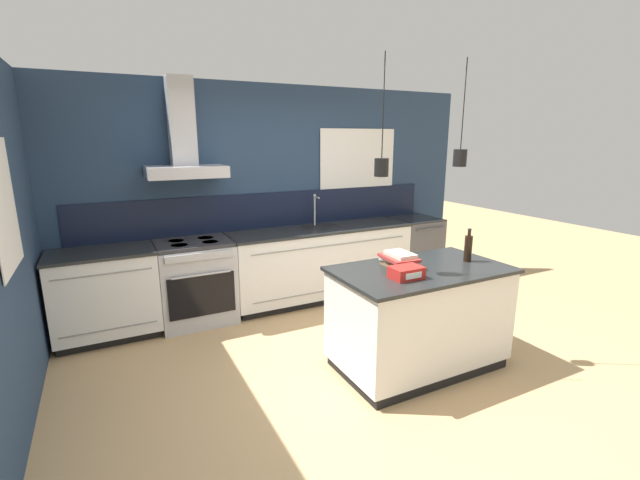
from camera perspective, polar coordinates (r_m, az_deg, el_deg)
name	(u,v)px	position (r m, az deg, el deg)	size (l,w,h in m)	color
ground_plane	(353,370)	(3.93, 4.47, -16.90)	(16.00, 16.00, 0.00)	tan
wall_back	(264,192)	(5.22, -7.44, 6.43)	(5.60, 2.33, 2.60)	navy
wall_left	(6,238)	(3.69, -36.32, 0.20)	(0.08, 3.80, 2.60)	navy
counter_run_left	(106,294)	(4.82, -26.64, -6.46)	(0.99, 0.64, 0.91)	black
counter_run_sink	(321,263)	(5.36, 0.15, -3.04)	(2.31, 0.64, 1.31)	black
oven_range	(196,282)	(4.88, -16.21, -5.35)	(0.79, 0.66, 0.91)	#B5B5BA
dishwasher	(413,250)	(6.13, 12.30, -1.28)	(0.60, 0.65, 0.91)	#4C4C51
kitchen_island	(419,317)	(3.88, 13.02, -10.02)	(1.49, 0.86, 0.91)	black
bottle_on_island	(468,248)	(4.01, 19.15, -1.00)	(0.07, 0.07, 0.30)	black
book_stack	(400,260)	(3.71, 10.65, -2.68)	(0.27, 0.36, 0.13)	olive
red_supply_box	(406,273)	(3.43, 11.45, -4.27)	(0.25, 0.18, 0.09)	red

